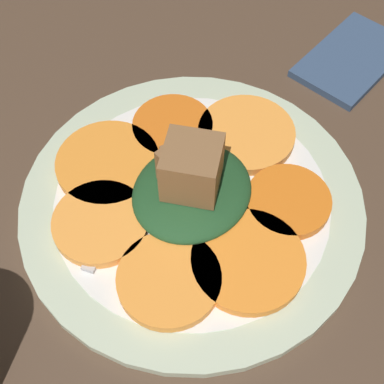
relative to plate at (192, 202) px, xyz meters
The scene contains 12 objects.
table_slab 1.52cm from the plate, ahead, with size 120.00×120.00×2.00cm, color #4C3828.
plate is the anchor object (origin of this frame).
carrot_slice_0 8.68cm from the plate, behind, with size 9.11×9.11×0.91cm, color #F9963A.
carrot_slice_1 8.07cm from the plate, 125.34° to the right, with size 7.61×7.61×0.91cm, color orange.
carrot_slice_2 8.41cm from the plate, 73.37° to the right, with size 9.37×9.37×0.91cm, color orange.
carrot_slice_3 8.19cm from the plate, 29.07° to the right, with size 8.10×8.10×0.91cm, color #F9963A.
carrot_slice_4 8.12cm from the plate, 28.48° to the left, with size 8.29×8.29×0.91cm, color orange.
carrot_slice_5 7.74cm from the plate, 77.18° to the left, with size 9.21×9.21×0.91cm, color orange.
carrot_slice_6 8.37cm from the plate, 127.57° to the left, with size 7.30×7.30×0.91cm, color orange.
center_pile 3.04cm from the plate, 42.53° to the right, with size 10.82×9.73×6.79cm.
fork 5.82cm from the plate, 77.28° to the right, with size 18.80×9.23×0.40cm.
napkin 25.14cm from the plate, behind, with size 12.78×7.67×0.80cm.
Camera 1 is at (19.01, 16.76, 42.12)cm, focal length 50.00 mm.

